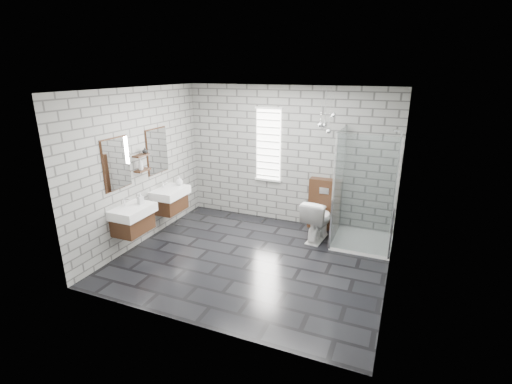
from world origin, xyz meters
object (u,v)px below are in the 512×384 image
Objects in this scene: vanity_left at (131,212)px; vanity_right at (169,193)px; toilet at (317,219)px; shower_enclosure at (358,219)px; cistern_panel at (324,204)px.

vanity_right is (0.00, 1.04, 0.00)m from vanity_left.
toilet is (2.71, 0.69, -0.37)m from vanity_right.
cistern_panel is at bearing 143.59° from shower_enclosure.
shower_enclosure is at bearing -171.86° from toilet.
vanity_right is 2.99m from cistern_panel.
shower_enclosure is 0.71m from toilet.
cistern_panel is 0.49× the size of shower_enclosure.
vanity_left is 3.84m from shower_enclosure.
vanity_left is 1.04m from vanity_right.
vanity_left is at bearing 38.88° from toilet.
vanity_left is at bearing -90.00° from vanity_right.
shower_enclosure is (3.41, 0.72, -0.25)m from vanity_right.
cistern_panel reaches higher than toilet.
shower_enclosure is (0.70, -0.52, 0.00)m from cistern_panel.
shower_enclosure is at bearing 27.31° from vanity_left.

